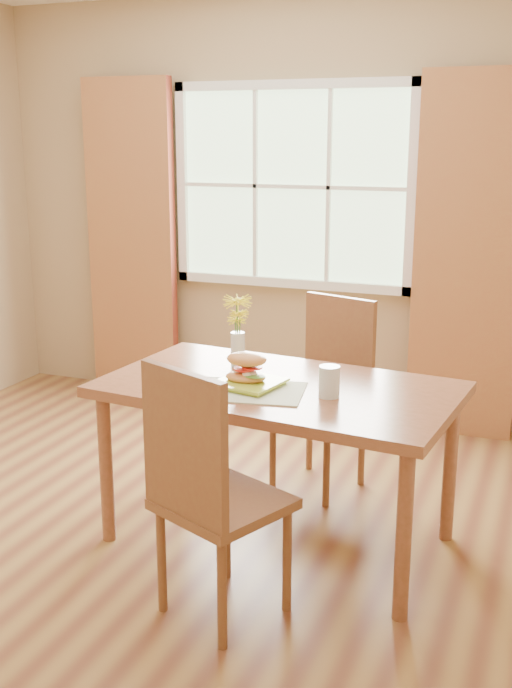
{
  "coord_description": "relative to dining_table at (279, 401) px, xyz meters",
  "views": [
    {
      "loc": [
        1.7,
        -3.14,
        1.84
      ],
      "look_at": [
        0.47,
        0.02,
        0.94
      ],
      "focal_mm": 42.0,
      "sensor_mm": 36.0,
      "label": 1
    }
  ],
  "objects": [
    {
      "name": "water_glass",
      "position": [
        0.26,
        -0.09,
        0.14
      ],
      "size": [
        0.09,
        0.09,
        0.13
      ],
      "color": "silver",
      "rests_on": "dining_table"
    },
    {
      "name": "curtain_right",
      "position": [
        0.59,
        1.71,
        0.42
      ],
      "size": [
        0.65,
        0.08,
        2.2
      ],
      "primitive_type": "cube",
      "color": "maroon",
      "rests_on": "room"
    },
    {
      "name": "dining_table",
      "position": [
        0.0,
        0.0,
        0.0
      ],
      "size": [
        1.63,
        1.02,
        0.76
      ],
      "rotation": [
        0.0,
        0.0,
        -0.1
      ],
      "color": "brown",
      "rests_on": "room"
    },
    {
      "name": "window",
      "position": [
        -0.56,
        1.8,
        0.82
      ],
      "size": [
        1.62,
        0.06,
        1.32
      ],
      "color": "#AAD09D",
      "rests_on": "room"
    },
    {
      "name": "room",
      "position": [
        -0.56,
        -0.07,
        0.67
      ],
      "size": [
        4.24,
        3.84,
        2.74
      ],
      "color": "olive",
      "rests_on": "ground"
    },
    {
      "name": "placemat",
      "position": [
        -0.08,
        -0.15,
        0.08
      ],
      "size": [
        0.5,
        0.41,
        0.01
      ],
      "primitive_type": "cube",
      "rotation": [
        0.0,
        0.0,
        0.18
      ],
      "color": "beige",
      "rests_on": "dining_table"
    },
    {
      "name": "chair_near",
      "position": [
        -0.04,
        -0.7,
        -0.11
      ],
      "size": [
        0.56,
        0.56,
        1.03
      ],
      "rotation": [
        0.0,
        0.0,
        -0.41
      ],
      "color": "brown",
      "rests_on": "room"
    },
    {
      "name": "flower_vase",
      "position": [
        -0.28,
        0.19,
        0.29
      ],
      "size": [
        0.14,
        0.14,
        0.34
      ],
      "color": "silver",
      "rests_on": "dining_table"
    },
    {
      "name": "croissant_sandwich",
      "position": [
        -0.12,
        -0.08,
        0.16
      ],
      "size": [
        0.19,
        0.14,
        0.14
      ],
      "rotation": [
        0.0,
        0.0,
        0.05
      ],
      "color": "#E99B4F",
      "rests_on": "plate"
    },
    {
      "name": "plate",
      "position": [
        -0.11,
        -0.09,
        0.09
      ],
      "size": [
        0.31,
        0.31,
        0.01
      ],
      "primitive_type": "cube",
      "rotation": [
        0.0,
        0.0,
        -0.2
      ],
      "color": "#9FB72D",
      "rests_on": "placemat"
    },
    {
      "name": "chair_far",
      "position": [
        0.03,
        0.7,
        -0.13
      ],
      "size": [
        0.52,
        0.52,
        1.01
      ],
      "rotation": [
        0.0,
        0.0,
        -0.3
      ],
      "color": "brown",
      "rests_on": "room"
    },
    {
      "name": "curtain_left",
      "position": [
        -1.71,
        1.71,
        0.42
      ],
      "size": [
        0.65,
        0.08,
        2.2
      ],
      "primitive_type": "cube",
      "color": "maroon",
      "rests_on": "room"
    }
  ]
}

